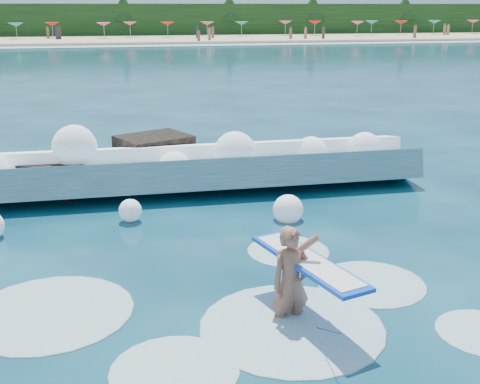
# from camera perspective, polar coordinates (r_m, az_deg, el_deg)

# --- Properties ---
(ground) EXTENTS (200.00, 200.00, 0.00)m
(ground) POSITION_cam_1_polar(r_m,az_deg,el_deg) (10.32, -6.01, -10.14)
(ground) COLOR #07243B
(ground) RESTS_ON ground
(beach) EXTENTS (140.00, 20.00, 0.40)m
(beach) POSITION_cam_1_polar(r_m,az_deg,el_deg) (87.26, -11.50, 13.96)
(beach) COLOR tan
(beach) RESTS_ON ground
(wet_band) EXTENTS (140.00, 5.00, 0.08)m
(wet_band) POSITION_cam_1_polar(r_m,az_deg,el_deg) (76.28, -11.39, 13.42)
(wet_band) COLOR silver
(wet_band) RESTS_ON ground
(treeline) EXTENTS (140.00, 4.00, 5.00)m
(treeline) POSITION_cam_1_polar(r_m,az_deg,el_deg) (97.16, -11.66, 15.62)
(treeline) COLOR black
(treeline) RESTS_ON ground
(breaking_wave) EXTENTS (15.95, 2.58, 1.37)m
(breaking_wave) POSITION_cam_1_polar(r_m,az_deg,el_deg) (16.21, -11.12, 1.72)
(breaking_wave) COLOR #356C85
(breaking_wave) RESTS_ON ground
(rock_cluster) EXTENTS (8.09, 3.31, 1.34)m
(rock_cluster) POSITION_cam_1_polar(r_m,az_deg,el_deg) (17.43, -18.14, 2.09)
(rock_cluster) COLOR black
(rock_cluster) RESTS_ON ground
(surfer_with_board) EXTENTS (1.29, 3.00, 1.85)m
(surfer_with_board) POSITION_cam_1_polar(r_m,az_deg,el_deg) (9.46, 5.22, -8.17)
(surfer_with_board) COLOR #955B45
(surfer_with_board) RESTS_ON ground
(wave_spray) EXTENTS (14.36, 4.32, 1.89)m
(wave_spray) POSITION_cam_1_polar(r_m,az_deg,el_deg) (15.90, -13.82, 2.82)
(wave_spray) COLOR white
(wave_spray) RESTS_ON ground
(surf_foam) EXTENTS (8.60, 5.44, 0.14)m
(surf_foam) POSITION_cam_1_polar(r_m,az_deg,el_deg) (9.86, -1.22, -11.43)
(surf_foam) COLOR silver
(surf_foam) RESTS_ON ground
(beach_umbrellas) EXTENTS (112.69, 6.53, 0.50)m
(beach_umbrellas) POSITION_cam_1_polar(r_m,az_deg,el_deg) (89.16, -11.53, 15.35)
(beach_umbrellas) COLOR #D83F6B
(beach_umbrellas) RESTS_ON ground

